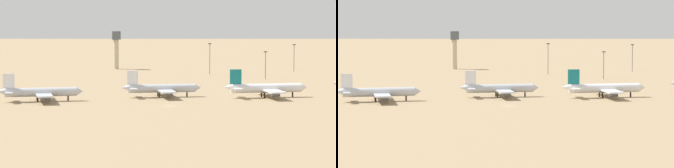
% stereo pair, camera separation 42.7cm
% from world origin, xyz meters
% --- Properties ---
extents(ground, '(4000.00, 4000.00, 0.00)m').
position_xyz_m(ground, '(0.00, 0.00, 0.00)').
color(ground, '#9E8460').
extents(parked_jet_white_2, '(35.26, 29.57, 11.66)m').
position_xyz_m(parked_jet_white_2, '(-49.39, 24.53, 3.82)').
color(parked_jet_white_2, silver).
rests_on(parked_jet_white_2, ground).
extents(parked_jet_white_3, '(34.61, 28.93, 11.47)m').
position_xyz_m(parked_jet_white_3, '(2.17, 32.45, 3.76)').
color(parked_jet_white_3, silver).
rests_on(parked_jet_white_3, ground).
extents(parked_jet_teal_4, '(36.88, 30.83, 12.22)m').
position_xyz_m(parked_jet_teal_4, '(45.78, 23.40, 4.01)').
color(parked_jet_teal_4, white).
rests_on(parked_jet_teal_4, ground).
extents(control_tower, '(5.20, 5.20, 23.15)m').
position_xyz_m(control_tower, '(1.67, 197.55, 13.97)').
color(control_tower, '#C6B793').
rests_on(control_tower, ground).
extents(light_pole_west, '(1.80, 0.50, 14.81)m').
position_xyz_m(light_pole_west, '(71.23, 111.30, 8.60)').
color(light_pole_west, '#59595E').
rests_on(light_pole_west, ground).
extents(light_pole_mid, '(1.80, 0.50, 17.56)m').
position_xyz_m(light_pole_mid, '(49.42, 148.69, 10.01)').
color(light_pole_mid, '#59595E').
rests_on(light_pole_mid, ground).
extents(light_pole_east, '(1.80, 0.50, 16.15)m').
position_xyz_m(light_pole_east, '(102.40, 158.87, 9.29)').
color(light_pole_east, '#59595E').
rests_on(light_pole_east, ground).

